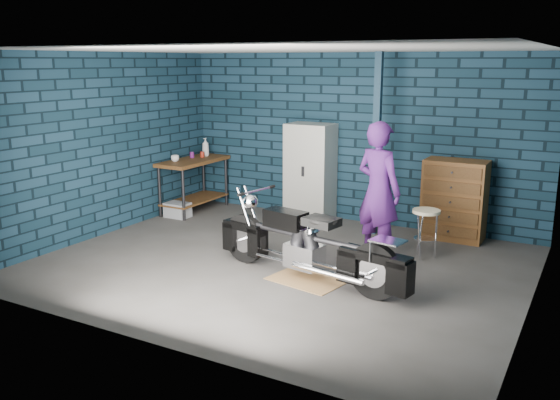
{
  "coord_description": "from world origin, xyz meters",
  "views": [
    {
      "loc": [
        3.53,
        -6.35,
        2.57
      ],
      "look_at": [
        -0.16,
        0.3,
        0.78
      ],
      "focal_mm": 38.0,
      "sensor_mm": 36.0,
      "label": 1
    }
  ],
  "objects_px": {
    "person": "(378,191)",
    "shop_stool": "(425,234)",
    "workbench": "(194,185)",
    "storage_bin": "(178,210)",
    "tool_chest": "(454,200)",
    "locker": "(310,172)",
    "motorcycle": "(309,240)"
  },
  "relations": [
    {
      "from": "locker",
      "to": "person",
      "type": "bearing_deg",
      "value": -39.23
    },
    {
      "from": "motorcycle",
      "to": "storage_bin",
      "type": "height_order",
      "value": "motorcycle"
    },
    {
      "from": "storage_bin",
      "to": "locker",
      "type": "xyz_separation_m",
      "value": [
        1.99,
        0.98,
        0.67
      ]
    },
    {
      "from": "locker",
      "to": "shop_stool",
      "type": "xyz_separation_m",
      "value": [
        2.23,
        -1.06,
        -0.46
      ]
    },
    {
      "from": "motorcycle",
      "to": "shop_stool",
      "type": "relative_size",
      "value": 3.46
    },
    {
      "from": "workbench",
      "to": "locker",
      "type": "xyz_separation_m",
      "value": [
        2.01,
        0.48,
        0.34
      ]
    },
    {
      "from": "motorcycle",
      "to": "storage_bin",
      "type": "distance_m",
      "value": 3.6
    },
    {
      "from": "tool_chest",
      "to": "workbench",
      "type": "bearing_deg",
      "value": -173.71
    },
    {
      "from": "locker",
      "to": "shop_stool",
      "type": "distance_m",
      "value": 2.51
    },
    {
      "from": "motorcycle",
      "to": "tool_chest",
      "type": "height_order",
      "value": "tool_chest"
    },
    {
      "from": "motorcycle",
      "to": "locker",
      "type": "distance_m",
      "value": 2.84
    },
    {
      "from": "person",
      "to": "shop_stool",
      "type": "height_order",
      "value": "person"
    },
    {
      "from": "motorcycle",
      "to": "shop_stool",
      "type": "height_order",
      "value": "motorcycle"
    },
    {
      "from": "person",
      "to": "storage_bin",
      "type": "height_order",
      "value": "person"
    },
    {
      "from": "person",
      "to": "shop_stool",
      "type": "xyz_separation_m",
      "value": [
        0.56,
        0.3,
        -0.58
      ]
    },
    {
      "from": "tool_chest",
      "to": "locker",
      "type": "bearing_deg",
      "value": 180.0
    },
    {
      "from": "workbench",
      "to": "motorcycle",
      "type": "xyz_separation_m",
      "value": [
        3.24,
        -2.06,
        0.05
      ]
    },
    {
      "from": "person",
      "to": "shop_stool",
      "type": "distance_m",
      "value": 0.87
    },
    {
      "from": "locker",
      "to": "tool_chest",
      "type": "distance_m",
      "value": 2.35
    },
    {
      "from": "workbench",
      "to": "storage_bin",
      "type": "bearing_deg",
      "value": -87.71
    },
    {
      "from": "workbench",
      "to": "motorcycle",
      "type": "relative_size",
      "value": 0.61
    },
    {
      "from": "tool_chest",
      "to": "shop_stool",
      "type": "bearing_deg",
      "value": -96.31
    },
    {
      "from": "storage_bin",
      "to": "tool_chest",
      "type": "bearing_deg",
      "value": 12.74
    },
    {
      "from": "tool_chest",
      "to": "person",
      "type": "bearing_deg",
      "value": -116.66
    },
    {
      "from": "workbench",
      "to": "tool_chest",
      "type": "relative_size",
      "value": 1.19
    },
    {
      "from": "workbench",
      "to": "tool_chest",
      "type": "height_order",
      "value": "tool_chest"
    },
    {
      "from": "storage_bin",
      "to": "person",
      "type": "bearing_deg",
      "value": -5.89
    },
    {
      "from": "motorcycle",
      "to": "shop_stool",
      "type": "distance_m",
      "value": 1.8
    },
    {
      "from": "storage_bin",
      "to": "locker",
      "type": "height_order",
      "value": "locker"
    },
    {
      "from": "storage_bin",
      "to": "shop_stool",
      "type": "xyz_separation_m",
      "value": [
        4.22,
        -0.08,
        0.21
      ]
    },
    {
      "from": "locker",
      "to": "tool_chest",
      "type": "xyz_separation_m",
      "value": [
        2.34,
        0.0,
        -0.2
      ]
    },
    {
      "from": "tool_chest",
      "to": "shop_stool",
      "type": "xyz_separation_m",
      "value": [
        -0.12,
        -1.06,
        -0.26
      ]
    }
  ]
}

